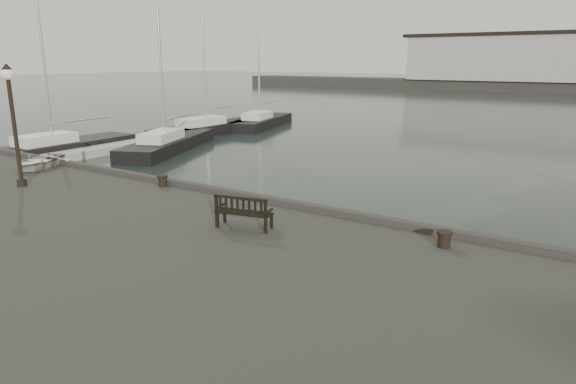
% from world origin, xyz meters
% --- Properties ---
extents(ground, '(400.00, 400.00, 0.00)m').
position_xyz_m(ground, '(0.00, 0.00, 0.00)').
color(ground, black).
rests_on(ground, ground).
extents(pontoon, '(2.00, 24.00, 0.50)m').
position_xyz_m(pontoon, '(-20.00, 10.00, 0.25)').
color(pontoon, '#BAB6AD').
rests_on(pontoon, ground).
extents(breakwater, '(140.00, 9.50, 12.20)m').
position_xyz_m(breakwater, '(-4.56, 92.00, 4.30)').
color(breakwater, '#383530').
rests_on(breakwater, ground).
extents(bench, '(1.54, 0.83, 0.84)m').
position_xyz_m(bench, '(-0.17, -2.46, 1.83)').
color(bench, black).
rests_on(bench, quay).
extents(bollard_left, '(0.39, 0.39, 0.39)m').
position_xyz_m(bollard_left, '(-5.28, -0.50, 1.75)').
color(bollard_left, black).
rests_on(bollard_left, quay).
extents(bollard_right, '(0.47, 0.47, 0.38)m').
position_xyz_m(bollard_right, '(4.53, -0.98, 1.75)').
color(bollard_right, black).
rests_on(bollard_right, quay).
extents(lamp_post, '(0.41, 0.41, 4.09)m').
position_xyz_m(lamp_post, '(-9.35, -3.14, 4.18)').
color(lamp_post, black).
rests_on(lamp_post, quay).
extents(dinghy, '(2.97, 3.30, 0.56)m').
position_xyz_m(dinghy, '(-11.70, -1.13, 1.84)').
color(dinghy, silver).
rests_on(dinghy, quay).
extents(yacht_a, '(3.06, 10.02, 13.53)m').
position_xyz_m(yacht_a, '(-21.66, 6.12, 0.24)').
color(yacht_a, black).
rests_on(yacht_a, ground).
extents(yacht_b, '(2.53, 11.59, 15.09)m').
position_xyz_m(yacht_b, '(-20.23, 18.45, 0.25)').
color(yacht_b, black).
rests_on(yacht_b, ground).
extents(yacht_c, '(6.21, 10.46, 13.76)m').
position_xyz_m(yacht_c, '(-17.23, 10.98, 0.24)').
color(yacht_c, black).
rests_on(yacht_c, ground).
extents(yacht_d, '(5.09, 9.94, 12.07)m').
position_xyz_m(yacht_d, '(-19.55, 24.22, 0.23)').
color(yacht_d, black).
rests_on(yacht_d, ground).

